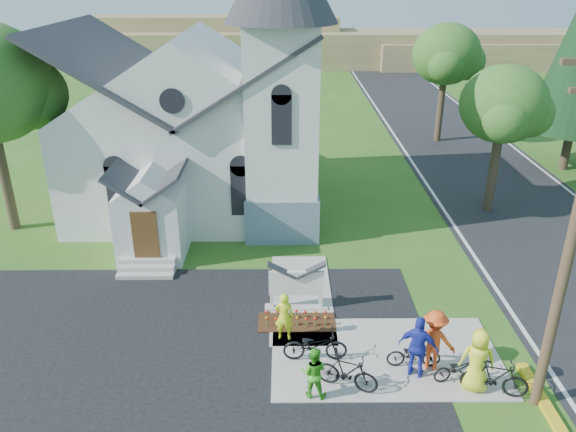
{
  "coord_description": "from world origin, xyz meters",
  "views": [
    {
      "loc": [
        -1.63,
        -13.51,
        11.03
      ],
      "look_at": [
        -1.47,
        5.0,
        2.78
      ],
      "focal_mm": 35.0,
      "sensor_mm": 36.0,
      "label": 1
    }
  ],
  "objects_px": {
    "bike_0": "(315,345)",
    "cyclist_4": "(478,360)",
    "bike_1": "(347,372)",
    "cyclist_3": "(434,340)",
    "church_sign": "(296,284)",
    "cyclist_1": "(313,372)",
    "cyclist_0": "(284,316)",
    "bike_4": "(459,368)",
    "bike_2": "(414,354)",
    "cyclist_2": "(418,347)",
    "bike_3": "(495,378)"
  },
  "relations": [
    {
      "from": "cyclist_4",
      "to": "bike_0",
      "type": "bearing_deg",
      "value": -3.54
    },
    {
      "from": "bike_1",
      "to": "cyclist_3",
      "type": "distance_m",
      "value": 2.81
    },
    {
      "from": "cyclist_0",
      "to": "bike_1",
      "type": "bearing_deg",
      "value": 132.69
    },
    {
      "from": "cyclist_1",
      "to": "bike_4",
      "type": "relative_size",
      "value": 1.02
    },
    {
      "from": "bike_2",
      "to": "bike_3",
      "type": "height_order",
      "value": "bike_3"
    },
    {
      "from": "cyclist_3",
      "to": "bike_3",
      "type": "height_order",
      "value": "cyclist_3"
    },
    {
      "from": "church_sign",
      "to": "cyclist_0",
      "type": "height_order",
      "value": "cyclist_0"
    },
    {
      "from": "church_sign",
      "to": "bike_3",
      "type": "relative_size",
      "value": 1.2
    },
    {
      "from": "cyclist_0",
      "to": "cyclist_1",
      "type": "bearing_deg",
      "value": 112.7
    },
    {
      "from": "cyclist_1",
      "to": "bike_2",
      "type": "relative_size",
      "value": 0.97
    },
    {
      "from": "cyclist_0",
      "to": "bike_4",
      "type": "height_order",
      "value": "cyclist_0"
    },
    {
      "from": "bike_0",
      "to": "bike_2",
      "type": "bearing_deg",
      "value": -96.52
    },
    {
      "from": "cyclist_1",
      "to": "bike_3",
      "type": "distance_m",
      "value": 5.04
    },
    {
      "from": "bike_3",
      "to": "bike_4",
      "type": "distance_m",
      "value": 1.01
    },
    {
      "from": "bike_2",
      "to": "cyclist_3",
      "type": "relative_size",
      "value": 0.83
    },
    {
      "from": "cyclist_2",
      "to": "cyclist_3",
      "type": "xyz_separation_m",
      "value": [
        0.54,
        0.35,
        -0.02
      ]
    },
    {
      "from": "bike_2",
      "to": "cyclist_4",
      "type": "relative_size",
      "value": 0.82
    },
    {
      "from": "cyclist_2",
      "to": "bike_4",
      "type": "bearing_deg",
      "value": -165.99
    },
    {
      "from": "bike_0",
      "to": "bike_4",
      "type": "height_order",
      "value": "bike_0"
    },
    {
      "from": "bike_4",
      "to": "church_sign",
      "type": "bearing_deg",
      "value": 39.44
    },
    {
      "from": "bike_2",
      "to": "bike_4",
      "type": "height_order",
      "value": "bike_2"
    },
    {
      "from": "bike_4",
      "to": "cyclist_1",
      "type": "bearing_deg",
      "value": 87.0
    },
    {
      "from": "bike_1",
      "to": "cyclist_4",
      "type": "relative_size",
      "value": 0.92
    },
    {
      "from": "bike_1",
      "to": "cyclist_3",
      "type": "height_order",
      "value": "cyclist_3"
    },
    {
      "from": "bike_2",
      "to": "cyclist_3",
      "type": "bearing_deg",
      "value": -94.42
    },
    {
      "from": "church_sign",
      "to": "cyclist_3",
      "type": "height_order",
      "value": "cyclist_3"
    },
    {
      "from": "bike_2",
      "to": "cyclist_4",
      "type": "distance_m",
      "value": 1.89
    },
    {
      "from": "cyclist_0",
      "to": "cyclist_1",
      "type": "height_order",
      "value": "cyclist_0"
    },
    {
      "from": "cyclist_0",
      "to": "cyclist_1",
      "type": "xyz_separation_m",
      "value": [
        0.8,
        -2.63,
        -0.05
      ]
    },
    {
      "from": "church_sign",
      "to": "bike_2",
      "type": "bearing_deg",
      "value": -42.8
    },
    {
      "from": "church_sign",
      "to": "cyclist_1",
      "type": "distance_m",
      "value": 4.42
    },
    {
      "from": "bike_1",
      "to": "cyclist_2",
      "type": "height_order",
      "value": "cyclist_2"
    },
    {
      "from": "cyclist_2",
      "to": "cyclist_0",
      "type": "bearing_deg",
      "value": -0.38
    },
    {
      "from": "cyclist_1",
      "to": "bike_0",
      "type": "bearing_deg",
      "value": -84.99
    },
    {
      "from": "bike_2",
      "to": "cyclist_4",
      "type": "bearing_deg",
      "value": -122.37
    },
    {
      "from": "church_sign",
      "to": "cyclist_2",
      "type": "xyz_separation_m",
      "value": [
        3.43,
        -3.58,
        0.01
      ]
    },
    {
      "from": "bike_1",
      "to": "cyclist_1",
      "type": "bearing_deg",
      "value": 127.91
    },
    {
      "from": "bike_1",
      "to": "bike_0",
      "type": "bearing_deg",
      "value": 54.75
    },
    {
      "from": "bike_0",
      "to": "cyclist_2",
      "type": "bearing_deg",
      "value": -104.15
    },
    {
      "from": "cyclist_0",
      "to": "bike_0",
      "type": "distance_m",
      "value": 1.45
    },
    {
      "from": "bike_0",
      "to": "cyclist_3",
      "type": "bearing_deg",
      "value": -96.3
    },
    {
      "from": "bike_0",
      "to": "cyclist_4",
      "type": "xyz_separation_m",
      "value": [
        4.44,
        -1.32,
        0.47
      ]
    },
    {
      "from": "bike_0",
      "to": "cyclist_3",
      "type": "distance_m",
      "value": 3.51
    },
    {
      "from": "bike_1",
      "to": "bike_2",
      "type": "relative_size",
      "value": 1.13
    },
    {
      "from": "cyclist_0",
      "to": "cyclist_4",
      "type": "distance_m",
      "value": 5.88
    },
    {
      "from": "bike_4",
      "to": "bike_3",
      "type": "bearing_deg",
      "value": -137.56
    },
    {
      "from": "bike_4",
      "to": "cyclist_4",
      "type": "bearing_deg",
      "value": -147.82
    },
    {
      "from": "bike_0",
      "to": "cyclist_1",
      "type": "bearing_deg",
      "value": 175.01
    },
    {
      "from": "cyclist_0",
      "to": "cyclist_3",
      "type": "relative_size",
      "value": 0.86
    },
    {
      "from": "bike_1",
      "to": "cyclist_4",
      "type": "height_order",
      "value": "cyclist_4"
    }
  ]
}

